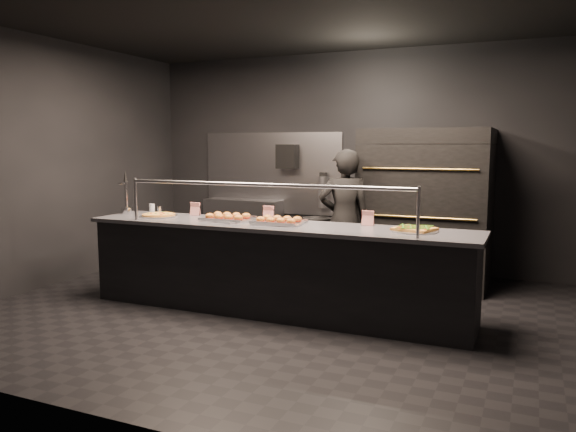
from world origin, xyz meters
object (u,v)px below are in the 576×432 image
object	(u,v)px
round_pizza	(159,215)
worker	(344,220)
prep_shelf	(244,229)
fire_extinguisher	(323,191)
trash_bin	(317,242)
service_counter	(275,268)
slider_tray_a	(228,218)
square_pizza	(414,229)
slider_tray_b	(279,221)
towel_dispenser	(288,157)
beer_tap	(126,202)
pizza_oven	(427,206)

from	to	relation	value
round_pizza	worker	world-z (taller)	worker
prep_shelf	fire_extinguisher	distance (m)	1.39
round_pizza	prep_shelf	bearing A→B (deg)	93.74
trash_bin	fire_extinguisher	bearing A→B (deg)	86.09
service_counter	round_pizza	world-z (taller)	service_counter
slider_tray_a	square_pizza	xyz separation A→B (m)	(1.97, 0.04, -0.01)
slider_tray_a	slider_tray_b	size ratio (longest dim) A/B	1.13
round_pizza	service_counter	bearing A→B (deg)	-1.06
prep_shelf	fire_extinguisher	world-z (taller)	fire_extinguisher
service_counter	worker	xyz separation A→B (m)	(0.36, 1.17, 0.37)
service_counter	slider_tray_b	world-z (taller)	service_counter
prep_shelf	trash_bin	size ratio (longest dim) A/B	1.71
square_pizza	worker	world-z (taller)	worker
towel_dispenser	square_pizza	distance (m)	3.32
towel_dispenser	slider_tray_b	bearing A→B (deg)	-68.37
prep_shelf	square_pizza	bearing A→B (deg)	-36.77
fire_extinguisher	slider_tray_b	size ratio (longest dim) A/B	0.95
round_pizza	square_pizza	xyz separation A→B (m)	(2.85, 0.05, 0.00)
slider_tray_b	worker	xyz separation A→B (m)	(0.32, 1.15, -0.11)
prep_shelf	slider_tray_a	world-z (taller)	slider_tray_a
service_counter	worker	bearing A→B (deg)	72.70
towel_dispenser	prep_shelf	bearing A→B (deg)	-174.29
prep_shelf	square_pizza	size ratio (longest dim) A/B	2.75
round_pizza	square_pizza	world-z (taller)	square_pizza
prep_shelf	worker	distance (m)	2.31
service_counter	fire_extinguisher	distance (m)	2.50
round_pizza	worker	xyz separation A→B (m)	(1.81, 1.14, -0.10)
service_counter	round_pizza	bearing A→B (deg)	178.94
beer_tap	square_pizza	distance (m)	3.33
pizza_oven	slider_tray_b	bearing A→B (deg)	-121.70
towel_dispenser	worker	distance (m)	1.90
beer_tap	round_pizza	bearing A→B (deg)	-4.41
fire_extinguisher	round_pizza	world-z (taller)	fire_extinguisher
trash_bin	slider_tray_a	bearing A→B (deg)	-95.40
beer_tap	square_pizza	size ratio (longest dim) A/B	1.17
beer_tap	round_pizza	xyz separation A→B (m)	(0.48, -0.04, -0.13)
pizza_oven	round_pizza	bearing A→B (deg)	-144.74
towel_dispenser	fire_extinguisher	world-z (taller)	towel_dispenser
service_counter	fire_extinguisher	world-z (taller)	service_counter
beer_tap	square_pizza	xyz separation A→B (m)	(3.33, 0.01, -0.13)
prep_shelf	beer_tap	xyz separation A→B (m)	(-0.33, -2.26, 0.62)
slider_tray_a	slider_tray_b	world-z (taller)	slider_tray_a
fire_extinguisher	pizza_oven	bearing A→B (deg)	-17.89
fire_extinguisher	square_pizza	size ratio (longest dim) A/B	1.16
towel_dispenser	square_pizza	world-z (taller)	towel_dispenser
worker	beer_tap	bearing A→B (deg)	0.01
square_pizza	slider_tray_a	bearing A→B (deg)	-178.96
round_pizza	slider_tray_a	bearing A→B (deg)	1.05
prep_shelf	square_pizza	world-z (taller)	square_pizza
square_pizza	trash_bin	world-z (taller)	square_pizza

